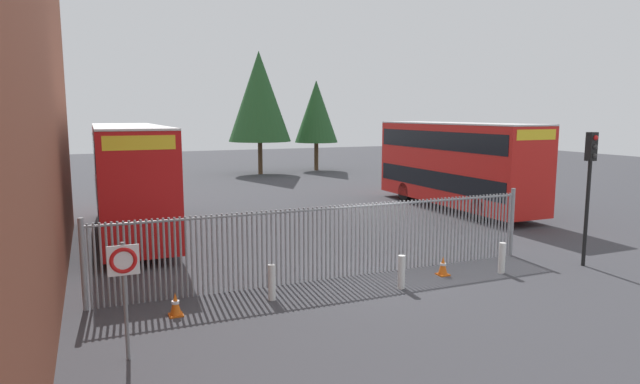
# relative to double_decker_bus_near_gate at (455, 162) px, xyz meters

# --- Properties ---
(ground_plane) EXTENTS (100.00, 100.00, 0.00)m
(ground_plane) POSITION_rel_double_decker_bus_near_gate_xyz_m (-9.46, -0.52, -2.42)
(ground_plane) COLOR #3D3D42
(palisade_fence) EXTENTS (13.67, 0.14, 2.35)m
(palisade_fence) POSITION_rel_double_decker_bus_near_gate_xyz_m (-10.75, -8.52, -1.24)
(palisade_fence) COLOR gray
(palisade_fence) RESTS_ON ground
(double_decker_bus_near_gate) EXTENTS (2.54, 10.81, 4.42)m
(double_decker_bus_near_gate) POSITION_rel_double_decker_bus_near_gate_xyz_m (0.00, 0.00, 0.00)
(double_decker_bus_near_gate) COLOR red
(double_decker_bus_near_gate) RESTS_ON ground
(double_decker_bus_behind_fence_left) EXTENTS (2.54, 10.81, 4.42)m
(double_decker_bus_behind_fence_left) POSITION_rel_double_decker_bus_near_gate_xyz_m (-15.83, -0.16, 0.00)
(double_decker_bus_behind_fence_left) COLOR red
(double_decker_bus_behind_fence_left) RESTS_ON ground
(bollard_near_left) EXTENTS (0.20, 0.20, 0.95)m
(bollard_near_left) POSITION_rel_double_decker_bus_near_gate_xyz_m (-13.00, -9.62, -1.95)
(bollard_near_left) COLOR silver
(bollard_near_left) RESTS_ON ground
(bollard_center_front) EXTENTS (0.20, 0.20, 0.95)m
(bollard_center_front) POSITION_rel_double_decker_bus_near_gate_xyz_m (-9.36, -10.13, -1.95)
(bollard_center_front) COLOR silver
(bollard_center_front) RESTS_ON ground
(bollard_near_right) EXTENTS (0.20, 0.20, 0.95)m
(bollard_near_right) POSITION_rel_double_decker_bus_near_gate_xyz_m (-5.72, -10.05, -1.95)
(bollard_near_right) COLOR silver
(bollard_near_right) RESTS_ON ground
(traffic_cone_by_gate) EXTENTS (0.34, 0.34, 0.59)m
(traffic_cone_by_gate) POSITION_rel_double_decker_bus_near_gate_xyz_m (-15.51, -9.79, -2.13)
(traffic_cone_by_gate) COLOR orange
(traffic_cone_by_gate) RESTS_ON ground
(traffic_cone_mid_forecourt) EXTENTS (0.34, 0.34, 0.59)m
(traffic_cone_mid_forecourt) POSITION_rel_double_decker_bus_near_gate_xyz_m (-7.53, -9.54, -2.13)
(traffic_cone_mid_forecourt) COLOR orange
(traffic_cone_mid_forecourt) RESTS_ON ground
(speed_limit_sign_post) EXTENTS (0.60, 0.14, 2.40)m
(speed_limit_sign_post) POSITION_rel_double_decker_bus_near_gate_xyz_m (-16.73, -11.87, -0.65)
(speed_limit_sign_post) COLOR slate
(speed_limit_sign_post) RESTS_ON ground
(traffic_light_kerbside) EXTENTS (0.28, 0.33, 4.30)m
(traffic_light_kerbside) POSITION_rel_double_decker_bus_near_gate_xyz_m (-2.72, -10.45, 0.56)
(traffic_light_kerbside) COLOR black
(traffic_light_kerbside) RESTS_ON ground
(tree_tall_back) EXTENTS (3.70, 3.70, 7.71)m
(tree_tall_back) POSITION_rel_double_decker_bus_near_gate_xyz_m (0.83, 20.59, 2.63)
(tree_tall_back) COLOR #4C3823
(tree_tall_back) RESTS_ON ground
(tree_short_side) EXTENTS (5.00, 5.00, 9.81)m
(tree_short_side) POSITION_rel_double_decker_bus_near_gate_xyz_m (-4.56, 19.48, 3.81)
(tree_short_side) COLOR #4C3823
(tree_short_side) RESTS_ON ground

